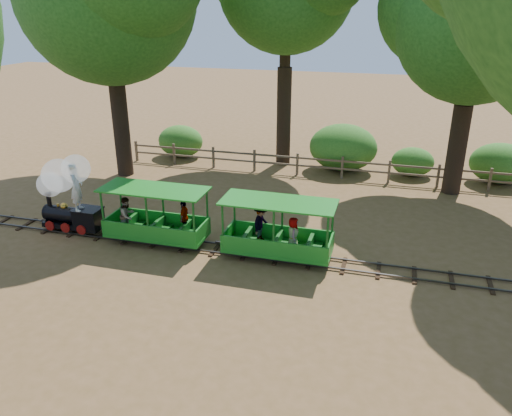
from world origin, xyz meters
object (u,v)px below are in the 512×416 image
(fence, at_px, (320,164))
(locomotive, at_px, (65,188))
(carriage_front, at_px, (154,221))
(carriage_rear, at_px, (275,234))

(fence, bearing_deg, locomotive, -132.33)
(carriage_front, xyz_separation_m, carriage_rear, (3.95, 0.10, 0.01))
(carriage_front, xyz_separation_m, fence, (4.04, 8.04, -0.18))
(carriage_front, distance_m, carriage_rear, 3.96)
(locomotive, bearing_deg, fence, 47.67)
(locomotive, bearing_deg, carriage_rear, 0.05)
(fence, bearing_deg, carriage_rear, -90.65)
(locomotive, distance_m, carriage_rear, 7.19)
(locomotive, height_order, carriage_rear, locomotive)
(carriage_front, bearing_deg, carriage_rear, 1.43)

